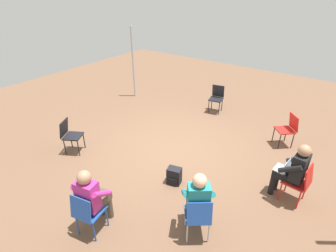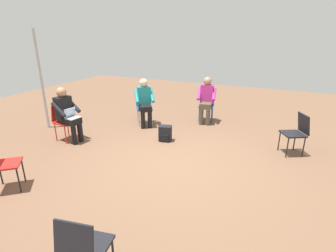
# 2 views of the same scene
# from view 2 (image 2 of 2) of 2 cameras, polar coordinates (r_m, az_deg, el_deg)

# --- Properties ---
(ground_plane) EXTENTS (16.27, 16.27, 0.00)m
(ground_plane) POSITION_cam_2_polar(r_m,az_deg,el_deg) (5.06, 1.06, -8.26)
(ground_plane) COLOR brown
(chair_northeast) EXTENTS (0.58, 0.57, 0.85)m
(chair_northeast) POSITION_cam_2_polar(r_m,az_deg,el_deg) (7.14, -5.26, 4.46)
(chair_northeast) COLOR #1E4799
(chair_northeast) RESTS_ON ground
(chair_north) EXTENTS (0.44, 0.48, 0.85)m
(chair_north) POSITION_cam_2_polar(r_m,az_deg,el_deg) (6.47, -21.89, 1.42)
(chair_north) COLOR red
(chair_north) RESTS_ON ground
(chair_east) EXTENTS (0.51, 0.47, 0.85)m
(chair_east) POSITION_cam_2_polar(r_m,az_deg,el_deg) (7.44, 8.41, 4.95)
(chair_east) COLOR #1E4799
(chair_east) RESTS_ON ground
(chair_west) EXTENTS (0.50, 0.47, 0.85)m
(chair_west) POSITION_cam_2_polar(r_m,az_deg,el_deg) (2.80, -18.07, -23.84)
(chair_west) COLOR black
(chair_west) RESTS_ON ground
(chair_southeast) EXTENTS (0.55, 0.57, 0.85)m
(chair_southeast) POSITION_cam_2_polar(r_m,az_deg,el_deg) (5.89, 26.23, -0.98)
(chair_southeast) COLOR black
(chair_southeast) RESTS_ON ground
(chair_northwest) EXTENTS (0.58, 0.59, 0.85)m
(chair_northwest) POSITION_cam_2_polar(r_m,az_deg,el_deg) (4.84, -32.71, -6.48)
(chair_northwest) COLOR red
(chair_northwest) RESTS_ON ground
(person_with_laptop) EXTENTS (0.53, 0.55, 1.24)m
(person_with_laptop) POSITION_cam_2_polar(r_m,az_deg,el_deg) (6.28, -21.17, 2.88)
(person_with_laptop) COLOR black
(person_with_laptop) RESTS_ON ground
(person_in_teal) EXTENTS (0.63, 0.63, 1.24)m
(person_in_teal) POSITION_cam_2_polar(r_m,az_deg,el_deg) (6.93, -5.14, 5.68)
(person_in_teal) COLOR black
(person_in_teal) RESTS_ON ground
(person_in_magenta) EXTENTS (0.57, 0.56, 1.24)m
(person_in_magenta) POSITION_cam_2_polar(r_m,az_deg,el_deg) (7.23, 8.36, 6.14)
(person_in_magenta) COLOR #4C4233
(person_in_magenta) RESTS_ON ground
(backpack_near_laptop_user) EXTENTS (0.29, 0.32, 0.36)m
(backpack_near_laptop_user) POSITION_cam_2_polar(r_m,az_deg,el_deg) (6.03, -0.60, -1.80)
(backpack_near_laptop_user) COLOR black
(backpack_near_laptop_user) RESTS_ON ground
(tent_pole_near) EXTENTS (0.07, 0.07, 2.46)m
(tent_pole_near) POSITION_cam_2_polar(r_m,az_deg,el_deg) (7.31, -25.86, 8.83)
(tent_pole_near) COLOR #B2B2B7
(tent_pole_near) RESTS_ON ground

